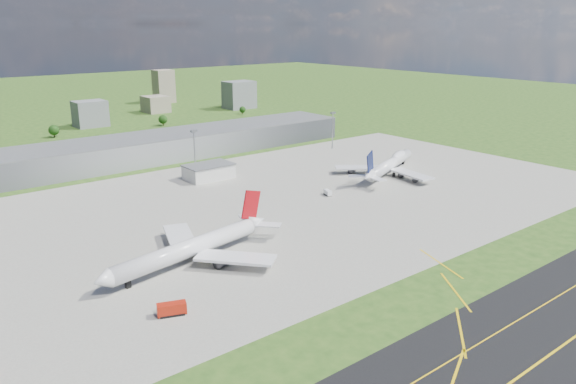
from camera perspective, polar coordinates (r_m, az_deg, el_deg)
ground at (r=360.66m, az=-13.51°, el=2.68°), size 1400.00×1400.00×0.00m
taxiway at (r=180.01m, az=26.79°, el=-13.26°), size 1400.00×60.00×0.06m
apron at (r=274.43m, az=-1.54°, el=-1.23°), size 360.00×190.00×0.08m
terminal at (r=372.32m, az=-14.60°, el=4.22°), size 300.00×42.00×15.00m
ops_building at (r=321.24m, az=-8.06°, el=2.02°), size 26.00×16.00×8.00m
mast_center at (r=330.81m, az=-9.50°, el=4.82°), size 3.50×2.00×25.90m
mast_east at (r=395.35m, az=4.56°, el=6.92°), size 3.50×2.00×25.90m
airliner_red_twin at (r=209.91m, az=-9.61°, el=-5.60°), size 77.90×60.01×21.46m
airliner_blue_quad at (r=334.87m, az=10.32°, el=2.79°), size 73.17×55.71×20.01m
fire_truck at (r=176.45m, az=-11.73°, el=-11.60°), size 9.35×6.16×3.85m
tug_yellow at (r=214.94m, az=-8.06°, el=-6.38°), size 3.62×2.72×1.64m
van_white_near at (r=288.50m, az=4.06°, el=-0.09°), size 3.84×5.91×2.75m
van_white_far at (r=344.09m, az=9.86°, el=2.44°), size 4.75×4.30×2.31m
bldg_c at (r=511.82m, az=-19.45°, el=7.50°), size 26.00×20.00×22.00m
bldg_ce at (r=579.25m, az=-13.31°, el=8.67°), size 22.00×24.00×16.00m
bldg_e at (r=592.08m, az=-4.99°, el=9.81°), size 30.00×22.00×28.00m
bldg_tall_e at (r=649.06m, az=-12.51°, el=10.44°), size 20.00×18.00×36.00m
tree_c at (r=472.37m, az=-22.70°, el=5.83°), size 8.10×8.10×9.90m
tree_e at (r=499.88m, az=-12.59°, el=7.21°), size 7.65×7.65×9.35m
tree_far_e at (r=553.48m, az=-4.64°, el=8.34°), size 6.30×6.30×7.70m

